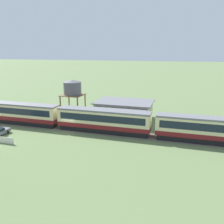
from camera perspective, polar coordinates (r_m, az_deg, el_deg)
ground_plane at (r=45.04m, az=-10.19°, el=-4.32°), size 600.00×600.00×0.00m
passenger_train at (r=42.65m, az=-1.76°, el=-1.89°), size 53.22×2.90×4.20m
railway_track at (r=41.47m, az=11.27°, el=-6.04°), size 107.84×3.60×0.04m
station_building at (r=50.75m, az=2.94°, el=0.43°), size 12.03×9.53×3.98m
water_tower at (r=52.95m, az=-9.50°, el=5.68°), size 4.59×4.59×8.24m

